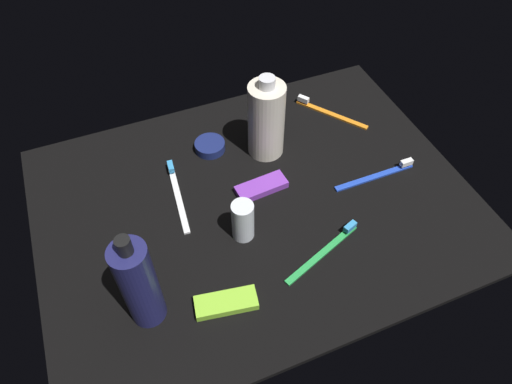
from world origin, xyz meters
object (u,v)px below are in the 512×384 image
snack_bar_lime (226,303)px  toothbrush_green (326,249)px  toothbrush_orange (327,111)px  cream_tin_left (210,146)px  deodorant_stick (243,221)px  toothbrush_blue (379,174)px  toothbrush_white (177,192)px  snack_bar_purple (261,187)px  bodywash_bottle (266,120)px  lotion_bottle (139,284)px

snack_bar_lime → toothbrush_green: bearing=18.7°
toothbrush_orange → cream_tin_left: size_ratio=2.35×
deodorant_stick → toothbrush_blue: 31.57cm
deodorant_stick → toothbrush_white: deodorant_stick is taller
toothbrush_green → cream_tin_left: size_ratio=2.66×
snack_bar_purple → snack_bar_lime: bearing=-130.1°
toothbrush_green → snack_bar_purple: 18.73cm
toothbrush_blue → toothbrush_orange: size_ratio=1.18×
snack_bar_purple → snack_bar_lime: 26.02cm
snack_bar_purple → toothbrush_blue: bearing=-18.3°
bodywash_bottle → deodorant_stick: size_ratio=2.22×
bodywash_bottle → snack_bar_lime: bearing=-123.2°
snack_bar_purple → toothbrush_green: bearing=-78.1°
cream_tin_left → snack_bar_lime: bearing=-104.5°
toothbrush_blue → snack_bar_purple: 24.59cm
bodywash_bottle → cream_tin_left: (-11.11, 4.65, -7.59)cm
toothbrush_green → toothbrush_orange: size_ratio=1.13×
bodywash_bottle → deodorant_stick: bodywash_bottle is taller
toothbrush_white → snack_bar_lime: 26.37cm
lotion_bottle → snack_bar_purple: bearing=32.7°
toothbrush_green → lotion_bottle: bearing=179.2°
bodywash_bottle → snack_bar_purple: bearing=-117.4°
snack_bar_lime → cream_tin_left: size_ratio=1.60×
lotion_bottle → snack_bar_purple: size_ratio=2.04×
bodywash_bottle → cream_tin_left: size_ratio=2.90×
bodywash_bottle → toothbrush_blue: bodywash_bottle is taller
bodywash_bottle → cream_tin_left: bodywash_bottle is taller
toothbrush_white → toothbrush_green: 31.49cm
lotion_bottle → snack_bar_purple: lotion_bottle is taller
bodywash_bottle → toothbrush_orange: 20.44cm
bodywash_bottle → deodorant_stick: bearing=-123.6°
toothbrush_orange → toothbrush_white: bearing=-165.1°
lotion_bottle → bodywash_bottle: bearing=40.3°
cream_tin_left → toothbrush_green: bearing=-71.2°
toothbrush_green → snack_bar_lime: toothbrush_green is taller
lotion_bottle → deodorant_stick: lotion_bottle is taller
snack_bar_purple → bodywash_bottle: bearing=58.2°
cream_tin_left → toothbrush_orange: bearing=1.8°
toothbrush_orange → snack_bar_lime: (-38.38, -36.78, 0.14)cm
toothbrush_white → snack_bar_purple: 16.88cm
lotion_bottle → toothbrush_green: size_ratio=1.23×
bodywash_bottle → toothbrush_orange: size_ratio=1.24×
toothbrush_blue → toothbrush_green: same height
lotion_bottle → toothbrush_white: 26.91cm
deodorant_stick → snack_bar_lime: deodorant_stick is taller
snack_bar_purple → snack_bar_lime: size_ratio=1.00×
toothbrush_blue → toothbrush_orange: same height
deodorant_stick → toothbrush_green: deodorant_stick is taller
bodywash_bottle → toothbrush_blue: (18.65, -15.97, -7.96)cm
bodywash_bottle → snack_bar_purple: bodywash_bottle is taller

